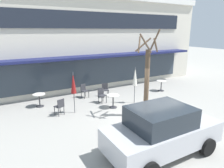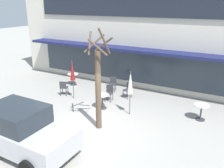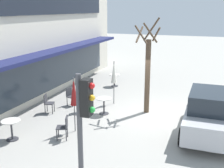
{
  "view_description": "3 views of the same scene",
  "coord_description": "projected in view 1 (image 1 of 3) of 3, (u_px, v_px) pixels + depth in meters",
  "views": [
    {
      "loc": [
        -6.0,
        -7.07,
        4.27
      ],
      "look_at": [
        -0.31,
        3.04,
        1.15
      ],
      "focal_mm": 32.0,
      "sensor_mm": 36.0,
      "label": 1
    },
    {
      "loc": [
        5.19,
        -7.38,
        5.22
      ],
      "look_at": [
        -0.34,
        2.58,
        1.28
      ],
      "focal_mm": 38.0,
      "sensor_mm": 36.0,
      "label": 2
    },
    {
      "loc": [
        -12.01,
        -2.28,
        4.7
      ],
      "look_at": [
        0.77,
        2.35,
        1.04
      ],
      "focal_mm": 45.0,
      "sensor_mm": 36.0,
      "label": 3
    }
  ],
  "objects": [
    {
      "name": "street_tree",
      "position": [
        147.0,
        78.0,
        9.85
      ],
      "size": [
        1.18,
        1.18,
        4.34
      ],
      "color": "brown",
      "rests_on": "ground"
    },
    {
      "name": "parked_sedan",
      "position": [
        162.0,
        131.0,
        6.99
      ],
      "size": [
        4.2,
        2.03,
        1.76
      ],
      "color": "#B7B7BC",
      "rests_on": "ground"
    },
    {
      "name": "building_facade",
      "position": [
        76.0,
        40.0,
        17.39
      ],
      "size": [
        19.41,
        9.1,
        6.87
      ],
      "color": "beige",
      "rests_on": "ground"
    },
    {
      "name": "cafe_chair_1",
      "position": [
        60.0,
        106.0,
        10.28
      ],
      "size": [
        0.52,
        0.52,
        0.89
      ],
      "color": "#333338",
      "rests_on": "ground"
    },
    {
      "name": "ground_plane",
      "position": [
        147.0,
        119.0,
        9.9
      ],
      "size": [
        80.0,
        80.0,
        0.0
      ],
      "primitive_type": "plane",
      "color": "#9E9B93"
    },
    {
      "name": "cafe_chair_0",
      "position": [
        105.0,
        89.0,
        13.22
      ],
      "size": [
        0.49,
        0.49,
        0.89
      ],
      "color": "#333338",
      "rests_on": "ground"
    },
    {
      "name": "cafe_chair_2",
      "position": [
        102.0,
        94.0,
        12.1
      ],
      "size": [
        0.47,
        0.47,
        0.89
      ],
      "color": "#333338",
      "rests_on": "ground"
    },
    {
      "name": "cafe_table_by_tree",
      "position": [
        161.0,
        84.0,
        14.46
      ],
      "size": [
        0.7,
        0.7,
        0.76
      ],
      "color": "#333338",
      "rests_on": "ground"
    },
    {
      "name": "cafe_table_streetside",
      "position": [
        113.0,
        99.0,
        11.3
      ],
      "size": [
        0.7,
        0.7,
        0.76
      ],
      "color": "#333338",
      "rests_on": "ground"
    },
    {
      "name": "cafe_table_near_wall",
      "position": [
        39.0,
        98.0,
        11.45
      ],
      "size": [
        0.7,
        0.7,
        0.76
      ],
      "color": "#333338",
      "rests_on": "ground"
    },
    {
      "name": "patio_umbrella_cream_folded",
      "position": [
        135.0,
        77.0,
        11.78
      ],
      "size": [
        0.28,
        0.28,
        2.2
      ],
      "color": "#4C4C51",
      "rests_on": "ground"
    },
    {
      "name": "cafe_chair_3",
      "position": [
        84.0,
        90.0,
        13.03
      ],
      "size": [
        0.5,
        0.5,
        0.89
      ],
      "color": "#333338",
      "rests_on": "ground"
    },
    {
      "name": "patio_umbrella_green_folded",
      "position": [
        73.0,
        83.0,
        10.31
      ],
      "size": [
        0.28,
        0.28,
        2.2
      ],
      "color": "#4C4C51",
      "rests_on": "ground"
    }
  ]
}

